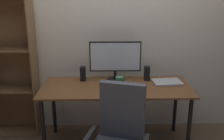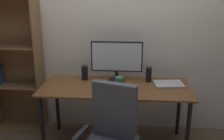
% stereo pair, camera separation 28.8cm
% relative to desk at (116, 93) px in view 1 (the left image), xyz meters
% --- Properties ---
extents(back_wall, '(6.40, 0.10, 2.60)m').
position_rel_desk_xyz_m(back_wall, '(0.00, 0.52, 0.64)').
color(back_wall, silver).
rests_on(back_wall, ground).
extents(desk, '(1.66, 0.69, 0.74)m').
position_rel_desk_xyz_m(desk, '(0.00, 0.00, 0.00)').
color(desk, brown).
rests_on(desk, ground).
extents(monitor, '(0.60, 0.20, 0.47)m').
position_rel_desk_xyz_m(monitor, '(-0.00, 0.20, 0.35)').
color(monitor, black).
rests_on(monitor, desk).
extents(keyboard, '(0.29, 0.12, 0.02)m').
position_rel_desk_xyz_m(keyboard, '(-0.02, -0.17, 0.09)').
color(keyboard, black).
rests_on(keyboard, desk).
extents(mouse, '(0.06, 0.10, 0.03)m').
position_rel_desk_xyz_m(mouse, '(0.18, -0.15, 0.10)').
color(mouse, black).
rests_on(mouse, desk).
extents(coffee_mug, '(0.10, 0.09, 0.11)m').
position_rel_desk_xyz_m(coffee_mug, '(0.04, 0.00, 0.14)').
color(coffee_mug, '#387F51').
rests_on(coffee_mug, desk).
extents(laptop, '(0.34, 0.26, 0.02)m').
position_rel_desk_xyz_m(laptop, '(0.59, 0.09, 0.09)').
color(laptop, '#B7BABC').
rests_on(laptop, desk).
extents(speaker_left, '(0.06, 0.07, 0.17)m').
position_rel_desk_xyz_m(speaker_left, '(-0.38, 0.20, 0.17)').
color(speaker_left, black).
rests_on(speaker_left, desk).
extents(speaker_right, '(0.06, 0.07, 0.17)m').
position_rel_desk_xyz_m(speaker_right, '(0.37, 0.20, 0.17)').
color(speaker_right, black).
rests_on(speaker_right, desk).
extents(bookshelf, '(0.64, 0.28, 1.69)m').
position_rel_desk_xyz_m(bookshelf, '(-1.29, 0.35, 0.18)').
color(bookshelf, brown).
rests_on(bookshelf, ground).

